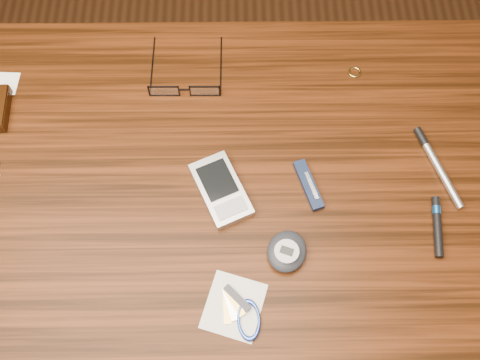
% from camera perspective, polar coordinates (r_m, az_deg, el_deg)
% --- Properties ---
extents(ground, '(3.80, 3.80, 0.00)m').
position_cam_1_polar(ground, '(1.56, -0.69, -12.71)').
color(ground, '#472814').
rests_on(ground, ground).
extents(desk, '(1.00, 0.70, 0.75)m').
position_cam_1_polar(desk, '(0.93, -1.12, -4.18)').
color(desk, '#3D1A09').
rests_on(desk, ground).
extents(eyeglasses, '(0.12, 0.13, 0.03)m').
position_cam_1_polar(eyeglasses, '(0.93, -5.92, 9.76)').
color(eyeglasses, black).
rests_on(eyeglasses, desk).
extents(gold_ring, '(0.03, 0.03, 0.00)m').
position_cam_1_polar(gold_ring, '(0.98, 12.13, 11.17)').
color(gold_ring, '#C4B553').
rests_on(gold_ring, desk).
extents(pda_phone, '(0.10, 0.13, 0.02)m').
position_cam_1_polar(pda_phone, '(0.83, -2.04, -1.03)').
color(pda_phone, '#AFAFB3').
rests_on(pda_phone, desk).
extents(pedometer, '(0.08, 0.08, 0.03)m').
position_cam_1_polar(pedometer, '(0.80, 5.02, -7.60)').
color(pedometer, black).
rests_on(pedometer, desk).
extents(notepad_keys, '(0.10, 0.11, 0.01)m').
position_cam_1_polar(notepad_keys, '(0.78, 0.14, -13.97)').
color(notepad_keys, white).
rests_on(notepad_keys, desk).
extents(pocket_knife, '(0.04, 0.09, 0.01)m').
position_cam_1_polar(pocket_knife, '(0.85, 7.31, -0.53)').
color(pocket_knife, '#101A39').
rests_on(pocket_knife, desk).
extents(silver_pen, '(0.06, 0.15, 0.01)m').
position_cam_1_polar(silver_pen, '(0.91, 20.05, 1.94)').
color(silver_pen, '#B7B7BC').
rests_on(silver_pen, desk).
extents(black_blue_pen, '(0.02, 0.10, 0.01)m').
position_cam_1_polar(black_blue_pen, '(0.87, 20.30, -4.49)').
color(black_blue_pen, black).
rests_on(black_blue_pen, desk).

